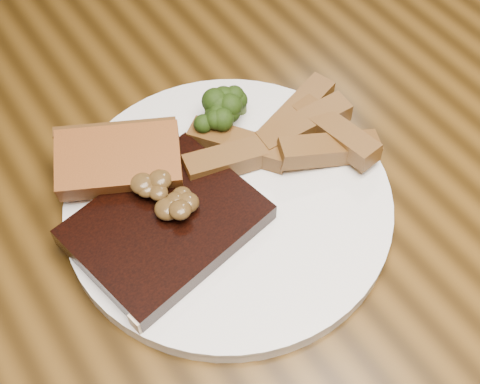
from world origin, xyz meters
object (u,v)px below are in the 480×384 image
object	(u,v)px
chair_far	(62,29)
garlic_bread	(122,174)
steak	(166,226)
dining_table	(221,256)
potato_wedges	(296,148)
plate	(229,204)

from	to	relation	value
chair_far	garlic_bread	bearing A→B (deg)	60.33
steak	chair_far	bearing A→B (deg)	67.65
dining_table	potato_wedges	xyz separation A→B (m)	(0.08, -0.00, 0.12)
dining_table	chair_far	distance (m)	0.66
potato_wedges	steak	bearing A→B (deg)	-178.07
dining_table	chair_far	bearing A→B (deg)	83.28
plate	chair_far	bearing A→B (deg)	83.89
steak	potato_wedges	bearing A→B (deg)	-8.78
garlic_bread	dining_table	bearing A→B (deg)	-18.18
steak	potato_wedges	world-z (taller)	potato_wedges
garlic_bread	chair_far	bearing A→B (deg)	104.04
steak	garlic_bread	bearing A→B (deg)	83.38
dining_table	garlic_bread	world-z (taller)	garlic_bread
chair_far	potato_wedges	distance (m)	0.70
dining_table	steak	bearing A→B (deg)	-174.14
dining_table	steak	size ratio (longest dim) A/B	10.59
steak	potato_wedges	xyz separation A→B (m)	(0.14, 0.00, 0.00)
chair_far	potato_wedges	size ratio (longest dim) A/B	7.06
dining_table	garlic_bread	xyz separation A→B (m)	(-0.06, 0.06, 0.12)
steak	plate	bearing A→B (deg)	-12.48
steak	garlic_bread	size ratio (longest dim) A/B	1.41
garlic_bread	potato_wedges	xyz separation A→B (m)	(0.15, -0.06, 0.00)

